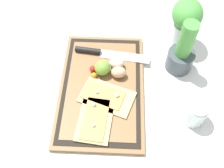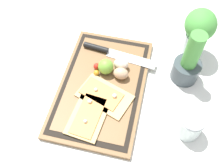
{
  "view_description": "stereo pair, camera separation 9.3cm",
  "coord_description": "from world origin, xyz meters",
  "px_view_note": "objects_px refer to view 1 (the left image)",
  "views": [
    {
      "loc": [
        0.51,
        0.06,
        0.82
      ],
      "look_at": [
        0.0,
        0.04,
        0.04
      ],
      "focal_mm": 42.0,
      "sensor_mm": 36.0,
      "label": 1
    },
    {
      "loc": [
        0.49,
        0.15,
        0.82
      ],
      "look_at": [
        0.0,
        0.04,
        0.04
      ],
      "focal_mm": 42.0,
      "sensor_mm": 36.0,
      "label": 2
    }
  ],
  "objects_px": {
    "lime": "(102,68)",
    "herb_glass": "(186,20)",
    "pizza_slice_far": "(106,96)",
    "cherry_tomato_yellow": "(94,75)",
    "egg_pink": "(117,63)",
    "cherry_tomato_red": "(93,69)",
    "sauce_jar": "(195,112)",
    "knife": "(100,52)",
    "egg_brown": "(119,72)",
    "herb_pot": "(182,54)",
    "pizza_slice_near": "(96,116)"
  },
  "relations": [
    {
      "from": "pizza_slice_near",
      "to": "knife",
      "type": "xyz_separation_m",
      "value": [
        -0.27,
        -0.01,
        0.0
      ]
    },
    {
      "from": "pizza_slice_near",
      "to": "egg_brown",
      "type": "distance_m",
      "value": 0.19
    },
    {
      "from": "cherry_tomato_red",
      "to": "cherry_tomato_yellow",
      "type": "distance_m",
      "value": 0.03
    },
    {
      "from": "pizza_slice_near",
      "to": "knife",
      "type": "height_order",
      "value": "pizza_slice_near"
    },
    {
      "from": "egg_brown",
      "to": "knife",
      "type": "bearing_deg",
      "value": -143.41
    },
    {
      "from": "lime",
      "to": "egg_brown",
      "type": "bearing_deg",
      "value": 78.4
    },
    {
      "from": "pizza_slice_near",
      "to": "herb_glass",
      "type": "height_order",
      "value": "herb_glass"
    },
    {
      "from": "egg_brown",
      "to": "lime",
      "type": "height_order",
      "value": "lime"
    },
    {
      "from": "egg_pink",
      "to": "pizza_slice_far",
      "type": "bearing_deg",
      "value": -13.0
    },
    {
      "from": "cherry_tomato_yellow",
      "to": "pizza_slice_far",
      "type": "bearing_deg",
      "value": 30.5
    },
    {
      "from": "knife",
      "to": "lime",
      "type": "distance_m",
      "value": 0.09
    },
    {
      "from": "pizza_slice_far",
      "to": "egg_pink",
      "type": "bearing_deg",
      "value": 167.0
    },
    {
      "from": "cherry_tomato_yellow",
      "to": "herb_pot",
      "type": "xyz_separation_m",
      "value": [
        -0.08,
        0.32,
        0.05
      ]
    },
    {
      "from": "pizza_slice_near",
      "to": "egg_pink",
      "type": "height_order",
      "value": "egg_pink"
    },
    {
      "from": "herb_pot",
      "to": "herb_glass",
      "type": "height_order",
      "value": "herb_pot"
    },
    {
      "from": "egg_pink",
      "to": "herb_pot",
      "type": "relative_size",
      "value": 0.25
    },
    {
      "from": "cherry_tomato_yellow",
      "to": "egg_pink",
      "type": "bearing_deg",
      "value": 122.48
    },
    {
      "from": "herb_glass",
      "to": "cherry_tomato_yellow",
      "type": "bearing_deg",
      "value": -57.87
    },
    {
      "from": "egg_pink",
      "to": "sauce_jar",
      "type": "bearing_deg",
      "value": 54.19
    },
    {
      "from": "pizza_slice_far",
      "to": "cherry_tomato_yellow",
      "type": "height_order",
      "value": "pizza_slice_far"
    },
    {
      "from": "herb_glass",
      "to": "pizza_slice_far",
      "type": "bearing_deg",
      "value": -44.12
    },
    {
      "from": "cherry_tomato_red",
      "to": "cherry_tomato_yellow",
      "type": "height_order",
      "value": "cherry_tomato_red"
    },
    {
      "from": "pizza_slice_far",
      "to": "herb_pot",
      "type": "bearing_deg",
      "value": 121.26
    },
    {
      "from": "egg_brown",
      "to": "cherry_tomato_red",
      "type": "relative_size",
      "value": 2.36
    },
    {
      "from": "cherry_tomato_red",
      "to": "herb_glass",
      "type": "xyz_separation_m",
      "value": [
        -0.18,
        0.34,
        0.09
      ]
    },
    {
      "from": "pizza_slice_near",
      "to": "herb_glass",
      "type": "relative_size",
      "value": 1.04
    },
    {
      "from": "pizza_slice_near",
      "to": "pizza_slice_far",
      "type": "relative_size",
      "value": 0.99
    },
    {
      "from": "herb_pot",
      "to": "egg_brown",
      "type": "bearing_deg",
      "value": -73.22
    },
    {
      "from": "pizza_slice_near",
      "to": "sauce_jar",
      "type": "relative_size",
      "value": 2.2
    },
    {
      "from": "pizza_slice_far",
      "to": "lime",
      "type": "height_order",
      "value": "lime"
    },
    {
      "from": "sauce_jar",
      "to": "knife",
      "type": "bearing_deg",
      "value": -127.11
    },
    {
      "from": "knife",
      "to": "cherry_tomato_yellow",
      "type": "height_order",
      "value": "same"
    },
    {
      "from": "cherry_tomato_yellow",
      "to": "herb_glass",
      "type": "relative_size",
      "value": 0.11
    },
    {
      "from": "pizza_slice_far",
      "to": "cherry_tomato_yellow",
      "type": "relative_size",
      "value": 9.91
    },
    {
      "from": "knife",
      "to": "herb_glass",
      "type": "distance_m",
      "value": 0.35
    },
    {
      "from": "cherry_tomato_red",
      "to": "herb_pot",
      "type": "height_order",
      "value": "herb_pot"
    },
    {
      "from": "pizza_slice_near",
      "to": "herb_glass",
      "type": "distance_m",
      "value": 0.5
    },
    {
      "from": "egg_pink",
      "to": "cherry_tomato_red",
      "type": "xyz_separation_m",
      "value": [
        0.02,
        -0.09,
        -0.01
      ]
    },
    {
      "from": "egg_brown",
      "to": "egg_pink",
      "type": "relative_size",
      "value": 1.0
    },
    {
      "from": "lime",
      "to": "herb_glass",
      "type": "distance_m",
      "value": 0.37
    },
    {
      "from": "egg_brown",
      "to": "herb_glass",
      "type": "distance_m",
      "value": 0.33
    },
    {
      "from": "pizza_slice_near",
      "to": "lime",
      "type": "height_order",
      "value": "lime"
    },
    {
      "from": "pizza_slice_near",
      "to": "pizza_slice_far",
      "type": "bearing_deg",
      "value": 158.5
    },
    {
      "from": "egg_brown",
      "to": "herb_glass",
      "type": "bearing_deg",
      "value": 129.26
    },
    {
      "from": "cherry_tomato_red",
      "to": "sauce_jar",
      "type": "bearing_deg",
      "value": 64.56
    },
    {
      "from": "cherry_tomato_red",
      "to": "herb_pot",
      "type": "bearing_deg",
      "value": 98.82
    },
    {
      "from": "cherry_tomato_red",
      "to": "herb_glass",
      "type": "relative_size",
      "value": 0.12
    },
    {
      "from": "knife",
      "to": "sauce_jar",
      "type": "height_order",
      "value": "sauce_jar"
    },
    {
      "from": "egg_pink",
      "to": "lime",
      "type": "xyz_separation_m",
      "value": [
        0.03,
        -0.05,
        0.01
      ]
    },
    {
      "from": "cherry_tomato_red",
      "to": "knife",
      "type": "bearing_deg",
      "value": 166.25
    }
  ]
}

